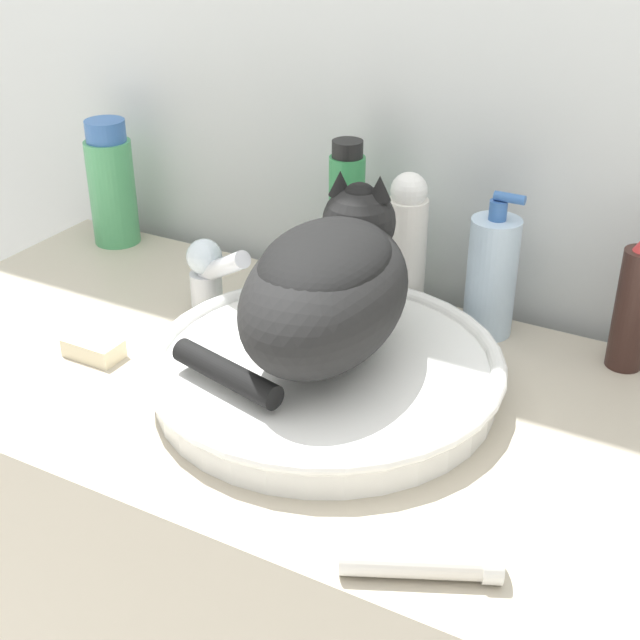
{
  "coord_description": "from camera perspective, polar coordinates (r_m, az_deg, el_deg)",
  "views": [
    {
      "loc": [
        0.4,
        -0.51,
        1.45
      ],
      "look_at": [
        -0.02,
        0.26,
        0.97
      ],
      "focal_mm": 50.0,
      "sensor_mm": 36.0,
      "label": 1
    }
  ],
  "objects": [
    {
      "name": "cat",
      "position": [
        1.0,
        0.5,
        2.41
      ],
      "size": [
        0.25,
        0.31,
        0.18
      ],
      "rotation": [
        0.0,
        0.0,
        1.71
      ],
      "color": "black",
      "rests_on": "sink_basin"
    },
    {
      "name": "soap_pump_bottle",
      "position": [
        1.17,
        10.92,
        2.82
      ],
      "size": [
        0.06,
        0.06,
        0.2
      ],
      "color": "silver",
      "rests_on": "vanity_counter"
    },
    {
      "name": "shampoo_bottle_tall",
      "position": [
        1.23,
        1.7,
        6.15
      ],
      "size": [
        0.05,
        0.05,
        0.23
      ],
      "color": "#338C4C",
      "rests_on": "vanity_counter"
    },
    {
      "name": "wall_back",
      "position": [
        1.22,
        9.11,
        16.29
      ],
      "size": [
        8.0,
        0.05,
        2.4
      ],
      "color": "silver",
      "rests_on": "ground_plane"
    },
    {
      "name": "hairspray_can_black",
      "position": [
        1.14,
        19.43,
        0.81
      ],
      "size": [
        0.04,
        0.04,
        0.18
      ],
      "color": "#331E19",
      "rests_on": "vanity_counter"
    },
    {
      "name": "cream_tube",
      "position": [
        0.82,
        6.6,
        -15.0
      ],
      "size": [
        0.15,
        0.09,
        0.04
      ],
      "rotation": [
        0.0,
        0.0,
        0.44
      ],
      "color": "silver",
      "rests_on": "vanity_counter"
    },
    {
      "name": "faucet",
      "position": [
        1.21,
        -7.11,
        3.02
      ],
      "size": [
        0.12,
        0.07,
        0.12
      ],
      "rotation": [
        0.0,
        0.0,
        -0.39
      ],
      "color": "silver",
      "rests_on": "vanity_counter"
    },
    {
      "name": "soap_bar",
      "position": [
        1.16,
        -14.29,
        -1.76
      ],
      "size": [
        0.07,
        0.04,
        0.02
      ],
      "color": "beige",
      "rests_on": "vanity_counter"
    },
    {
      "name": "sink_basin",
      "position": [
        1.05,
        0.36,
        -3.25
      ],
      "size": [
        0.42,
        0.42,
        0.05
      ],
      "color": "white",
      "rests_on": "vanity_counter"
    },
    {
      "name": "mouthwash_bottle",
      "position": [
        1.46,
        -13.19,
        8.41
      ],
      "size": [
        0.07,
        0.07,
        0.2
      ],
      "color": "#4CA366",
      "rests_on": "vanity_counter"
    },
    {
      "name": "lotion_bottle_white",
      "position": [
        1.2,
        5.55,
        4.83
      ],
      "size": [
        0.05,
        0.05,
        0.2
      ],
      "color": "white",
      "rests_on": "vanity_counter"
    }
  ]
}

